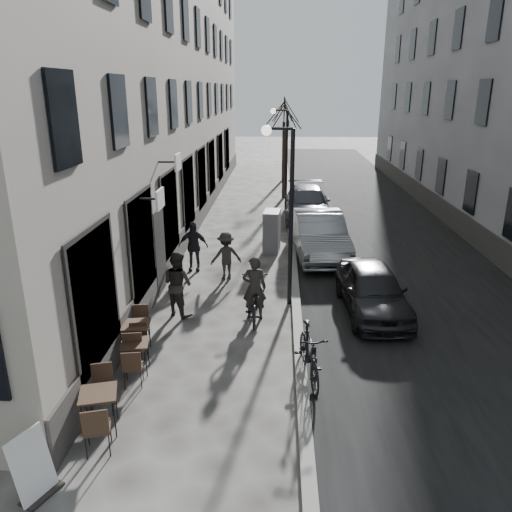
# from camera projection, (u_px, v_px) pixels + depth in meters

# --- Properties ---
(ground) EXTENTS (120.00, 120.00, 0.00)m
(ground) POSITION_uv_depth(u_px,v_px,m) (294.00, 439.00, 8.96)
(ground) COLOR #3A3734
(ground) RESTS_ON ground
(road) EXTENTS (7.30, 60.00, 0.00)m
(road) POSITION_uv_depth(u_px,v_px,m) (366.00, 220.00, 23.94)
(road) COLOR black
(road) RESTS_ON ground
(kerb) EXTENTS (0.25, 60.00, 0.12)m
(kerb) POSITION_uv_depth(u_px,v_px,m) (290.00, 218.00, 24.09)
(kerb) COLOR slate
(kerb) RESTS_ON ground
(building_left) EXTENTS (4.00, 35.00, 16.00)m
(building_left) POSITION_uv_depth(u_px,v_px,m) (155.00, 42.00, 22.32)
(building_left) COLOR gray
(building_left) RESTS_ON ground
(building_right) EXTENTS (4.00, 35.00, 16.00)m
(building_right) POSITION_uv_depth(u_px,v_px,m) (508.00, 40.00, 21.62)
(building_right) COLOR slate
(building_right) RESTS_ON ground
(streetlamp_near) EXTENTS (0.90, 0.28, 5.09)m
(streetlamp_near) POSITION_uv_depth(u_px,v_px,m) (285.00, 198.00, 13.65)
(streetlamp_near) COLOR black
(streetlamp_near) RESTS_ON ground
(streetlamp_far) EXTENTS (0.90, 0.28, 5.09)m
(streetlamp_far) POSITION_uv_depth(u_px,v_px,m) (283.00, 148.00, 25.01)
(streetlamp_far) COLOR black
(streetlamp_far) RESTS_ON ground
(tree_near) EXTENTS (2.40, 2.40, 5.70)m
(tree_near) POSITION_uv_depth(u_px,v_px,m) (285.00, 114.00, 27.37)
(tree_near) COLOR black
(tree_near) RESTS_ON ground
(tree_far) EXTENTS (2.40, 2.40, 5.70)m
(tree_far) POSITION_uv_depth(u_px,v_px,m) (284.00, 110.00, 33.06)
(tree_far) COLOR black
(tree_far) RESTS_ON ground
(bistro_set_a) EXTENTS (0.85, 1.65, 0.94)m
(bistro_set_a) POSITION_uv_depth(u_px,v_px,m) (99.00, 407.00, 9.07)
(bistro_set_a) COLOR black
(bistro_set_a) RESTS_ON ground
(bistro_set_b) EXTENTS (0.68, 1.49, 0.86)m
(bistro_set_b) POSITION_uv_depth(u_px,v_px,m) (136.00, 354.00, 10.99)
(bistro_set_b) COLOR black
(bistro_set_b) RESTS_ON ground
(bistro_set_c) EXTENTS (0.73, 1.61, 0.92)m
(bistro_set_c) POSITION_uv_depth(u_px,v_px,m) (137.00, 335.00, 11.74)
(bistro_set_c) COLOR black
(bistro_set_c) RESTS_ON ground
(sign_board) EXTENTS (0.60, 0.71, 1.10)m
(sign_board) POSITION_uv_depth(u_px,v_px,m) (34.00, 472.00, 7.60)
(sign_board) COLOR black
(sign_board) RESTS_ON ground
(utility_cabinet) EXTENTS (0.68, 1.12, 1.60)m
(utility_cabinet) POSITION_uv_depth(u_px,v_px,m) (272.00, 231.00, 19.13)
(utility_cabinet) COLOR slate
(utility_cabinet) RESTS_ON ground
(bicycle) EXTENTS (0.78, 2.10, 1.09)m
(bicycle) POSITION_uv_depth(u_px,v_px,m) (254.00, 300.00, 13.55)
(bicycle) COLOR black
(bicycle) RESTS_ON ground
(cyclist_rider) EXTENTS (0.66, 0.45, 1.79)m
(cyclist_rider) POSITION_uv_depth(u_px,v_px,m) (254.00, 288.00, 13.44)
(cyclist_rider) COLOR black
(cyclist_rider) RESTS_ON ground
(pedestrian_near) EXTENTS (1.13, 1.08, 1.84)m
(pedestrian_near) POSITION_uv_depth(u_px,v_px,m) (178.00, 284.00, 13.66)
(pedestrian_near) COLOR #272321
(pedestrian_near) RESTS_ON ground
(pedestrian_mid) EXTENTS (1.16, 0.88, 1.59)m
(pedestrian_mid) POSITION_uv_depth(u_px,v_px,m) (226.00, 256.00, 16.35)
(pedestrian_mid) COLOR #282523
(pedestrian_mid) RESTS_ON ground
(pedestrian_far) EXTENTS (1.02, 0.44, 1.74)m
(pedestrian_far) POSITION_uv_depth(u_px,v_px,m) (193.00, 246.00, 17.08)
(pedestrian_far) COLOR black
(pedestrian_far) RESTS_ON ground
(car_near) EXTENTS (1.85, 4.10, 1.36)m
(car_near) POSITION_uv_depth(u_px,v_px,m) (373.00, 290.00, 13.87)
(car_near) COLOR black
(car_near) RESTS_ON ground
(car_mid) EXTENTS (2.13, 5.10, 1.64)m
(car_mid) POSITION_uv_depth(u_px,v_px,m) (319.00, 235.00, 18.60)
(car_mid) COLOR gray
(car_mid) RESTS_ON ground
(car_far) EXTENTS (2.15, 5.24, 1.52)m
(car_far) POSITION_uv_depth(u_px,v_px,m) (307.00, 204.00, 23.94)
(car_far) COLOR #3F404A
(car_far) RESTS_ON ground
(moped) EXTENTS (0.84, 2.09, 1.22)m
(moped) POSITION_uv_depth(u_px,v_px,m) (309.00, 354.00, 10.65)
(moped) COLOR black
(moped) RESTS_ON ground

